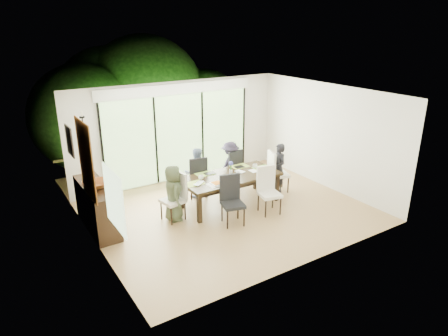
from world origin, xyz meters
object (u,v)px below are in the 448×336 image
chair_far_left (196,176)px  cup_a (201,177)px  chair_right_end (279,171)px  bowl (96,184)px  chair_near_left (233,201)px  person_left_end (173,193)px  vase (231,172)px  chair_far_right (230,168)px  cup_b (238,174)px  sideboard (97,207)px  table_top (230,177)px  chair_left_end (173,197)px  person_far_left (196,173)px  cup_c (255,166)px  laptop (201,184)px  chair_near_right (270,191)px  person_right_end (279,168)px  person_far_right (230,165)px

chair_far_left → cup_a: bearing=82.0°
chair_right_end → bowl: 4.54m
chair_near_left → person_left_end: size_ratio=0.85×
vase → cup_a: vase is taller
chair_far_right → cup_b: size_ratio=11.00×
sideboard → table_top: bearing=-9.8°
chair_far_left → chair_near_left: bearing=100.0°
person_left_end → chair_left_end: bearing=104.8°
chair_far_left → chair_near_left: 1.72m
chair_right_end → person_far_left: (-1.95, 0.83, 0.09)m
cup_c → laptop: bearing=-173.1°
chair_left_end → person_left_end: size_ratio=0.85×
chair_far_right → laptop: 1.70m
vase → cup_c: (0.75, 0.05, -0.01)m
chair_far_right → bowl: bearing=-1.1°
laptop → cup_c: (1.65, 0.20, 0.03)m
chair_right_end → chair_near_right: same height
chair_left_end → chair_far_right: size_ratio=1.00×
person_far_left → laptop: (-0.40, -0.93, 0.12)m
chair_left_end → cup_c: 2.32m
table_top → cup_b: bearing=-33.7°
chair_far_left → cup_b: chair_far_left is taller
chair_right_end → laptop: size_ratio=3.33×
chair_near_left → laptop: bearing=128.6°
chair_far_left → vase: size_ratio=9.17×
cup_b → cup_c: bearing=17.1°
table_top → vase: size_ratio=20.00×
sideboard → bowl: 0.55m
person_right_end → cup_a: bearing=-84.4°
person_left_end → person_far_left: 1.32m
person_far_right → sideboard: size_ratio=0.74×
chair_near_left → person_far_right: bearing=72.5°
person_far_right → cup_b: bearing=55.4°
vase → laptop: bearing=-170.5°
person_far_left → laptop: person_far_left is taller
chair_near_right → person_right_end: person_right_end is taller
chair_near_left → sideboard: 2.86m
person_left_end → table_top: bearing=-75.2°
chair_left_end → table_top: bearing=79.4°
chair_right_end → chair_near_left: bearing=130.8°
person_right_end → cup_a: (-2.18, 0.15, 0.15)m
chair_left_end → vase: bearing=81.2°
chair_far_right → chair_near_right: size_ratio=1.00×
chair_left_end → person_left_end: bearing=79.4°
chair_far_right → cup_a: bearing=21.2°
person_right_end → sideboard: bearing=-87.0°
chair_left_end → chair_far_right: (2.05, 0.85, 0.00)m
cup_b → person_far_left: bearing=122.8°
chair_far_right → person_far_right: size_ratio=0.85×
cup_b → chair_near_left: bearing=-130.2°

